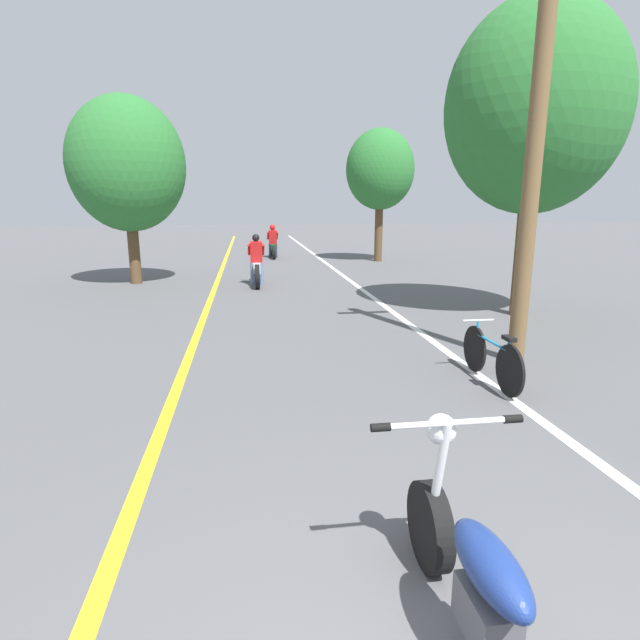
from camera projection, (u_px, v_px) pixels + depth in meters
The scene contains 10 objects.
lane_stripe_center at pixel (214, 289), 13.79m from camera, with size 0.14×48.00×0.01m, color yellow.
lane_stripe_edge at pixel (357, 286), 14.35m from camera, with size 0.14×48.00×0.01m, color white.
utility_pole at pixel (537, 118), 6.69m from camera, with size 1.10×0.24×6.66m.
roadside_tree_right_near at pixel (536, 109), 9.68m from camera, with size 3.52×3.17×6.15m.
roadside_tree_right_far at pixel (380, 170), 19.87m from camera, with size 2.74×2.47×5.23m.
roadside_tree_left at pixel (127, 165), 14.06m from camera, with size 3.25×2.93×5.26m.
motorcycle_foreground at pixel (483, 592), 2.46m from camera, with size 0.90×2.10×1.10m.
motorcycle_rider_lead at pixel (257, 266), 14.39m from camera, with size 0.50×2.06×1.47m.
motorcycle_rider_far at pixel (273, 245), 21.85m from camera, with size 0.50×1.99×1.45m.
bicycle_parked at pixel (491, 357), 6.48m from camera, with size 0.44×1.61×0.75m.
Camera 1 is at (-0.75, -1.04, 2.28)m, focal length 28.00 mm.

